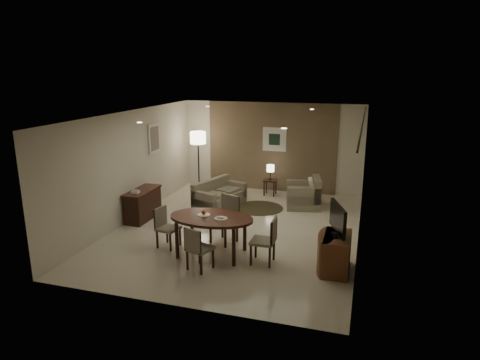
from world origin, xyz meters
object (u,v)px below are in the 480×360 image
(console_desk, at_px, (143,204))
(tv_cabinet, at_px, (337,253))
(chair_right, at_px, (263,241))
(side_table, at_px, (270,187))
(chair_left, at_px, (168,228))
(armchair, at_px, (303,192))
(sofa, at_px, (220,194))
(dining_table, at_px, (212,236))
(chair_near, at_px, (200,248))
(floor_lamp, at_px, (199,162))
(chair_far, at_px, (224,220))

(console_desk, bearing_deg, tv_cabinet, -17.05)
(chair_right, bearing_deg, side_table, -169.06)
(chair_left, bearing_deg, armchair, -22.41)
(chair_left, height_order, chair_right, chair_right)
(tv_cabinet, height_order, sofa, sofa)
(dining_table, bearing_deg, sofa, 106.49)
(console_desk, distance_m, chair_right, 3.82)
(chair_near, xyz_separation_m, armchair, (1.29, 4.29, -0.01))
(dining_table, height_order, armchair, armchair)
(tv_cabinet, distance_m, dining_table, 2.49)
(dining_table, xyz_separation_m, side_table, (0.20, 4.44, -0.17))
(chair_left, relative_size, floor_lamp, 0.46)
(chair_right, xyz_separation_m, side_table, (-0.89, 4.52, -0.23))
(side_table, bearing_deg, armchair, -36.79)
(chair_right, xyz_separation_m, floor_lamp, (-3.06, 4.26, 0.46))
(chair_far, relative_size, sofa, 0.67)
(dining_table, height_order, sofa, dining_table)
(console_desk, distance_m, floor_lamp, 2.78)
(chair_near, xyz_separation_m, floor_lamp, (-2.00, 4.87, 0.49))
(chair_left, relative_size, chair_right, 0.92)
(dining_table, distance_m, chair_near, 0.68)
(chair_left, distance_m, chair_right, 2.10)
(tv_cabinet, bearing_deg, armchair, 108.05)
(chair_left, distance_m, sofa, 2.91)
(console_desk, xyz_separation_m, chair_left, (1.40, -1.41, 0.05))
(dining_table, height_order, chair_far, chair_far)
(tv_cabinet, relative_size, dining_table, 0.52)
(chair_left, height_order, side_table, chair_left)
(tv_cabinet, bearing_deg, chair_right, -177.15)
(chair_near, bearing_deg, tv_cabinet, -145.34)
(console_desk, relative_size, floor_lamp, 0.65)
(chair_left, bearing_deg, chair_far, -50.56)
(armchair, bearing_deg, chair_far, -35.04)
(tv_cabinet, distance_m, chair_left, 3.50)
(tv_cabinet, xyz_separation_m, armchair, (-1.18, 3.62, 0.07))
(console_desk, relative_size, tv_cabinet, 1.33)
(chair_left, xyz_separation_m, sofa, (0.12, 2.91, -0.07))
(chair_far, height_order, floor_lamp, floor_lamp)
(armchair, relative_size, side_table, 1.99)
(chair_left, xyz_separation_m, side_table, (1.20, 4.36, -0.19))
(armchair, distance_m, side_table, 1.40)
(chair_near, bearing_deg, side_table, -72.53)
(console_desk, height_order, chair_left, chair_left)
(chair_far, distance_m, side_table, 3.80)
(tv_cabinet, bearing_deg, chair_left, 178.51)
(side_table, bearing_deg, tv_cabinet, -62.75)
(chair_near, bearing_deg, chair_left, -17.19)
(chair_right, bearing_deg, sofa, -147.48)
(console_desk, relative_size, dining_table, 0.70)
(chair_near, bearing_deg, armchair, -87.29)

